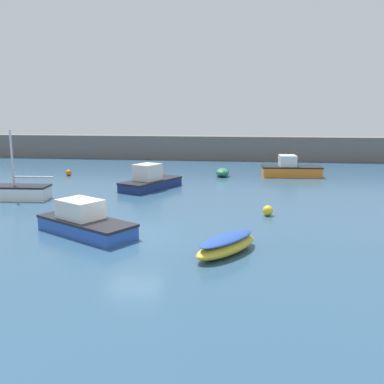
# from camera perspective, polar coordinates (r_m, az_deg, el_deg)

# --- Properties ---
(ground_plane) EXTENTS (120.00, 120.00, 0.20)m
(ground_plane) POSITION_cam_1_polar(r_m,az_deg,el_deg) (19.72, -7.77, -6.10)
(ground_plane) COLOR #2D5170
(harbor_breakwater) EXTENTS (57.87, 2.69, 2.67)m
(harbor_breakwater) POSITION_cam_1_polar(r_m,az_deg,el_deg) (49.86, 1.52, 5.96)
(harbor_breakwater) COLOR #66605B
(harbor_breakwater) RESTS_ON ground_plane
(cabin_cruiser_white) EXTENTS (4.05, 5.42, 1.84)m
(cabin_cruiser_white) POSITION_cam_1_polar(r_m,az_deg,el_deg) (30.98, -5.64, 1.53)
(cabin_cruiser_white) COLOR navy
(cabin_cruiser_white) RESTS_ON ground_plane
(rowboat_with_red_cover) EXTENTS (2.89, 3.60, 0.74)m
(rowboat_with_red_cover) POSITION_cam_1_polar(r_m,az_deg,el_deg) (17.14, 4.63, -7.03)
(rowboat_with_red_cover) COLOR yellow
(rowboat_with_red_cover) RESTS_ON ground_plane
(sailboat_twin_hulled) EXTENTS (4.80, 1.85, 4.41)m
(sailboat_twin_hulled) POSITION_cam_1_polar(r_m,az_deg,el_deg) (29.53, -22.55, 0.02)
(sailboat_twin_hulled) COLOR white
(sailboat_twin_hulled) RESTS_ON ground_plane
(motorboat_with_cabin) EXTENTS (5.13, 2.47, 1.81)m
(motorboat_with_cabin) POSITION_cam_1_polar(r_m,az_deg,el_deg) (37.75, 13.00, 3.00)
(motorboat_with_cabin) COLOR orange
(motorboat_with_cabin) RESTS_ON ground_plane
(fishing_dinghy_green) EXTENTS (1.17, 1.87, 0.70)m
(fishing_dinghy_green) POSITION_cam_1_polar(r_m,az_deg,el_deg) (36.87, 4.08, 2.64)
(fishing_dinghy_green) COLOR #287A4C
(fishing_dinghy_green) RESTS_ON ground_plane
(motorboat_grey_hull) EXTENTS (5.33, 4.22, 1.58)m
(motorboat_grey_hull) POSITION_cam_1_polar(r_m,az_deg,el_deg) (20.34, -14.15, -3.85)
(motorboat_grey_hull) COLOR #2D56B7
(motorboat_grey_hull) RESTS_ON ground_plane
(mooring_buoy_yellow) EXTENTS (0.56, 0.56, 0.56)m
(mooring_buoy_yellow) POSITION_cam_1_polar(r_m,az_deg,el_deg) (23.47, 10.08, -2.45)
(mooring_buoy_yellow) COLOR yellow
(mooring_buoy_yellow) RESTS_ON ground_plane
(mooring_buoy_orange) EXTENTS (0.52, 0.52, 0.52)m
(mooring_buoy_orange) POSITION_cam_1_polar(r_m,az_deg,el_deg) (38.73, -16.13, 2.50)
(mooring_buoy_orange) COLOR orange
(mooring_buoy_orange) RESTS_ON ground_plane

